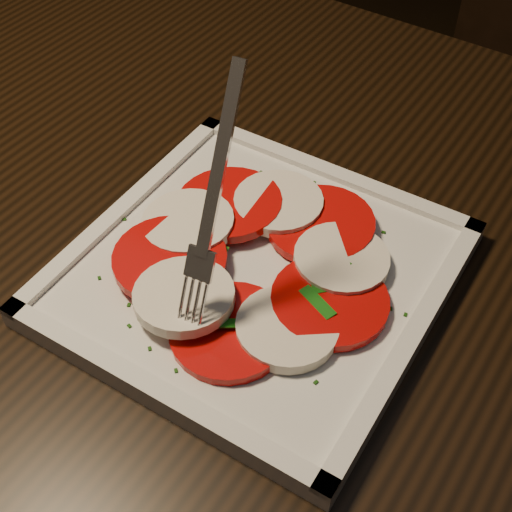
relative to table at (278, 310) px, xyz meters
name	(u,v)px	position (x,y,z in m)	size (l,w,h in m)	color
table	(278,310)	(0.00, 0.00, 0.00)	(1.26, 0.89, 0.75)	black
plate	(256,274)	(0.00, -0.05, 0.11)	(0.29, 0.29, 0.01)	silver
caprese_salad	(256,260)	(0.00, -0.05, 0.12)	(0.26, 0.24, 0.03)	#C00406
fork	(221,188)	(-0.01, -0.08, 0.22)	(0.04, 0.09, 0.17)	white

